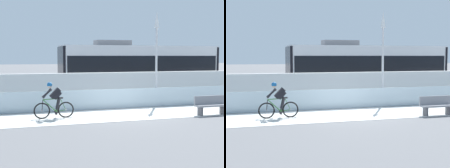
{
  "view_description": "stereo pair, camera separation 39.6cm",
  "coord_description": "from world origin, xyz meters",
  "views": [
    {
      "loc": [
        -5.19,
        -14.44,
        2.74
      ],
      "look_at": [
        -0.0,
        2.35,
        1.25
      ],
      "focal_mm": 52.6,
      "sensor_mm": 36.0,
      "label": 1
    },
    {
      "loc": [
        -4.81,
        -14.55,
        2.74
      ],
      "look_at": [
        -0.0,
        2.35,
        1.25
      ],
      "focal_mm": 52.6,
      "sensor_mm": 36.0,
      "label": 2
    }
  ],
  "objects": [
    {
      "name": "concrete_barrier_wall",
      "position": [
        0.0,
        3.65,
        0.9
      ],
      "size": [
        32.0,
        0.36,
        1.8
      ],
      "primitive_type": "cube",
      "color": "silver",
      "rests_on": "ground"
    },
    {
      "name": "glass_parapet",
      "position": [
        0.0,
        1.85,
        0.51
      ],
      "size": [
        32.0,
        0.05,
        1.02
      ],
      "primitive_type": "cube",
      "color": "silver",
      "rests_on": "ground"
    },
    {
      "name": "tram_rail_near",
      "position": [
        0.0,
        6.13,
        0.0
      ],
      "size": [
        32.0,
        0.08,
        0.01
      ],
      "primitive_type": "cube",
      "color": "#595654",
      "rests_on": "ground"
    },
    {
      "name": "tram_rail_far",
      "position": [
        0.0,
        7.57,
        0.0
      ],
      "size": [
        32.0,
        0.08,
        0.01
      ],
      "primitive_type": "cube",
      "color": "#595654",
      "rests_on": "ground"
    },
    {
      "name": "cyclist_on_bike",
      "position": [
        -3.41,
        0.0,
        0.78
      ],
      "size": [
        1.77,
        0.58,
        1.61
      ],
      "color": "black",
      "rests_on": "ground"
    },
    {
      "name": "lamp_post_antenna",
      "position": [
        2.5,
        2.15,
        3.29
      ],
      "size": [
        0.28,
        0.28,
        5.2
      ],
      "color": "gray",
      "rests_on": "ground"
    },
    {
      "name": "bike_path_deck",
      "position": [
        0.0,
        0.0,
        0.01
      ],
      "size": [
        32.0,
        3.2,
        0.01
      ],
      "primitive_type": "cube",
      "color": "silver",
      "rests_on": "ground"
    },
    {
      "name": "bench",
      "position": [
        3.72,
        -1.29,
        0.48
      ],
      "size": [
        1.6,
        0.45,
        0.89
      ],
      "color": "gray",
      "rests_on": "ground"
    },
    {
      "name": "tram",
      "position": [
        3.38,
        6.85,
        1.89
      ],
      "size": [
        11.06,
        2.54,
        3.81
      ],
      "color": "silver",
      "rests_on": "ground"
    },
    {
      "name": "ground_plane",
      "position": [
        0.0,
        0.0,
        0.0
      ],
      "size": [
        200.0,
        200.0,
        0.0
      ],
      "primitive_type": "plane",
      "color": "slate"
    }
  ]
}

